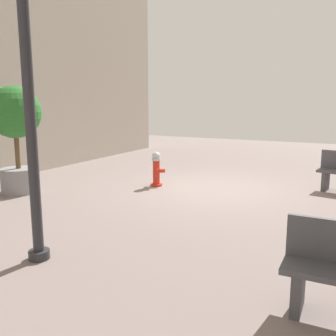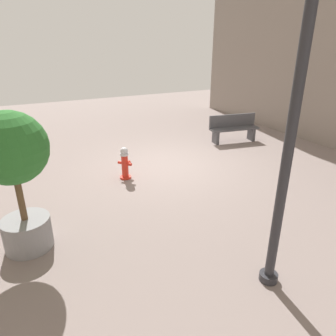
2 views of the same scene
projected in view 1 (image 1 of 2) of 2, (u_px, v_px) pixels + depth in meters
The scene contains 4 objects.
ground_plane at pixel (216, 189), 8.97m from camera, with size 23.40×23.40×0.00m, color gray.
fire_hydrant at pixel (157, 169), 9.26m from camera, with size 0.36×0.36×0.86m.
planter_tree at pixel (15, 125), 8.38m from camera, with size 1.18×1.18×2.44m.
street_lamp at pixel (25, 43), 4.52m from camera, with size 0.36×0.36×4.57m.
Camera 1 is at (-2.98, 8.29, 2.10)m, focal length 39.68 mm.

